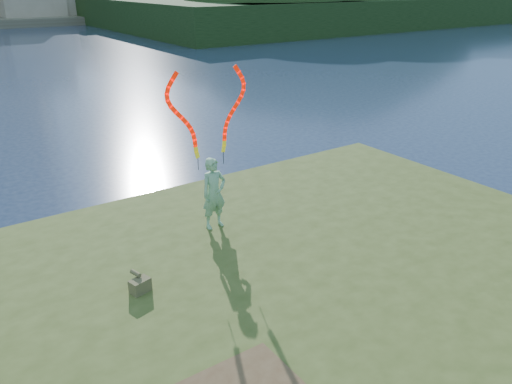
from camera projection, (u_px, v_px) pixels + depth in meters
ground at (239, 318)px, 10.20m from camera, size 320.00×320.00×0.00m
grassy_knoll at (313, 372)px, 8.33m from camera, size 20.00×18.00×0.80m
wooded_hill at (340, 19)px, 86.72m from camera, size 78.00×50.00×63.00m
woman_with_ribbons at (213, 173)px, 11.73m from camera, size 2.10×0.45×4.13m
canvas_bag at (140, 285)px, 9.63m from camera, size 0.43×0.48×0.36m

